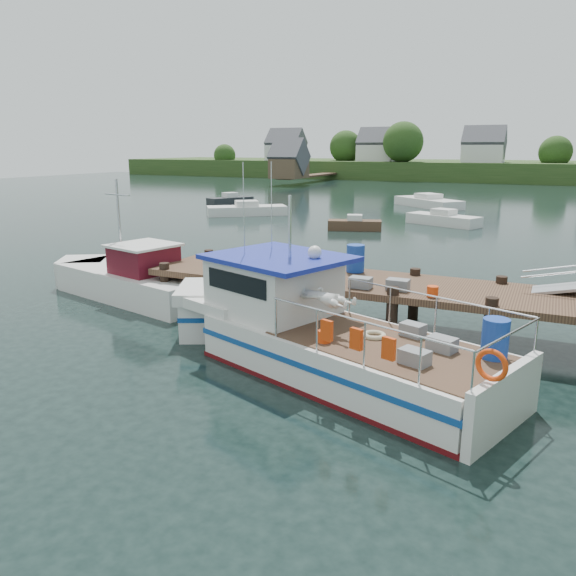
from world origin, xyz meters
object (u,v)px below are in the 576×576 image
at_px(moored_e, 230,201).
at_px(work_boat, 130,278).
at_px(lobster_boat, 310,331).
at_px(moored_a, 247,210).
at_px(moored_rowboat, 355,224).
at_px(moored_b, 443,219).
at_px(moored_d, 428,202).

bearing_deg(moored_e, work_boat, -48.15).
bearing_deg(lobster_boat, moored_a, 141.69).
height_order(lobster_boat, moored_rowboat, lobster_boat).
height_order(moored_rowboat, moored_b, moored_b).
relative_size(work_boat, moored_a, 1.29).
relative_size(moored_b, moored_e, 1.20).
xyz_separation_m(work_boat, moored_d, (3.24, 35.63, -0.22)).
relative_size(moored_d, moored_e, 1.56).
bearing_deg(moored_a, work_boat, -87.88).
height_order(moored_b, moored_e, moored_e).
xyz_separation_m(moored_a, moored_e, (-5.10, 5.97, 0.01)).
xyz_separation_m(moored_rowboat, moored_a, (-10.28, 4.12, 0.05)).
distance_m(moored_rowboat, moored_e, 18.40).
bearing_deg(lobster_boat, moored_d, 117.06).
relative_size(work_boat, moored_d, 1.15).
bearing_deg(moored_b, moored_rowboat, -147.08).
bearing_deg(moored_a, moored_d, 29.06).
bearing_deg(lobster_boat, moored_b, 113.14).
xyz_separation_m(lobster_boat, moored_b, (-1.73, 27.36, -0.47)).
relative_size(moored_rowboat, moored_a, 0.59).
xyz_separation_m(work_boat, moored_a, (-8.36, 23.34, -0.24)).
bearing_deg(moored_d, moored_a, -152.97).
bearing_deg(moored_d, moored_rowboat, -114.23).
bearing_deg(lobster_boat, moored_rowboat, 125.56).
xyz_separation_m(lobster_boat, moored_a, (-16.75, 26.64, -0.47)).
bearing_deg(moored_d, moored_b, -93.15).
bearing_deg(moored_b, moored_e, 152.73).
height_order(moored_rowboat, moored_d, moored_d).
distance_m(lobster_boat, moored_b, 27.42).
bearing_deg(moored_rowboat, moored_a, 170.31).
bearing_deg(moored_e, moored_a, -32.30).
relative_size(moored_rowboat, moored_b, 0.68).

